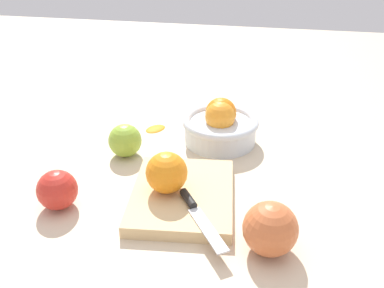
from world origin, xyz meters
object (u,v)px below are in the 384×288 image
Objects in this scene: orange_on_board at (167,173)px; apple_back_right at (270,229)px; bowl at (220,125)px; apple_front_right at (57,190)px; cutting_board at (182,196)px; knife at (196,211)px; apple_front_center at (125,141)px.

apple_back_right is (0.09, 0.18, -0.02)m from orange_on_board.
apple_front_right is (0.29, -0.24, -0.01)m from bowl.
cutting_board is (0.23, -0.04, -0.03)m from bowl.
knife is at bearing 48.52° from orange_on_board.
apple_back_right is at bearing 52.75° from apple_front_center.
apple_front_right is at bearing -96.42° from apple_back_right.
bowl is 0.24m from cutting_board.
apple_front_center reaches higher than knife.
apple_front_right is (0.06, -0.21, 0.02)m from cutting_board.
apple_back_right is (0.04, 0.12, 0.01)m from knife.
orange_on_board reaches higher than apple_front_center.
orange_on_board is 0.09m from knife.
cutting_board is 3.11× the size of apple_front_right.
cutting_board is 0.22m from apple_front_right.
apple_front_center is 0.84× the size of apple_back_right.
bowl is 0.35m from apple_back_right.
orange_on_board is 0.19m from apple_front_center.
apple_front_right is (0.19, -0.06, 0.00)m from apple_front_center.
apple_front_center is 0.38m from apple_back_right.
apple_front_right is 0.84× the size of apple_back_right.
cutting_board is 3.12× the size of apple_front_center.
apple_front_center is at bearing -136.11° from knife.
orange_on_board is (0.24, -0.06, 0.02)m from bowl.
orange_on_board is 0.19m from apple_front_right.
apple_back_right is (0.10, 0.15, 0.03)m from cutting_board.
bowl is 0.21m from apple_front_center.
apple_back_right is at bearing 72.16° from knife.
knife is at bearing -107.84° from apple_back_right.
apple_back_right is (0.04, 0.36, 0.01)m from apple_front_right.
orange_on_board is 1.04× the size of apple_front_right.
cutting_board is at bearing -122.22° from apple_back_right.
apple_front_center is (-0.19, -0.19, 0.01)m from knife.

